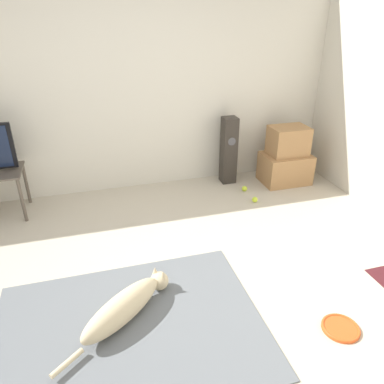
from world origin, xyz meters
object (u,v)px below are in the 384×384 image
at_px(cardboard_box_lower, 285,168).
at_px(tennis_ball_by_boxes, 245,189).
at_px(dog, 126,306).
at_px(cardboard_box_upper, 288,141).
at_px(frisbee, 341,328).
at_px(floor_speaker, 229,151).
at_px(tennis_ball_near_speaker, 255,200).

height_order(cardboard_box_lower, tennis_ball_by_boxes, cardboard_box_lower).
bearing_deg(dog, cardboard_box_upper, 38.73).
bearing_deg(frisbee, dog, 159.92).
height_order(floor_speaker, tennis_ball_by_boxes, floor_speaker).
bearing_deg(tennis_ball_near_speaker, cardboard_box_upper, 35.18).
bearing_deg(cardboard_box_lower, tennis_ball_by_boxes, -168.86).
bearing_deg(frisbee, floor_speaker, 87.47).
distance_m(dog, tennis_ball_by_boxes, 2.39).
xyz_separation_m(cardboard_box_lower, floor_speaker, (-0.71, 0.21, 0.24)).
relative_size(dog, tennis_ball_near_speaker, 13.53).
height_order(cardboard_box_upper, floor_speaker, floor_speaker).
bearing_deg(tennis_ball_near_speaker, dog, -140.06).
bearing_deg(dog, floor_speaker, 52.29).
relative_size(dog, frisbee, 3.32).
bearing_deg(floor_speaker, cardboard_box_lower, -16.73).
distance_m(frisbee, tennis_ball_by_boxes, 2.25).
distance_m(cardboard_box_lower, tennis_ball_by_boxes, 0.64).
height_order(frisbee, floor_speaker, floor_speaker).
relative_size(cardboard_box_upper, tennis_ball_by_boxes, 7.02).
bearing_deg(cardboard_box_lower, tennis_ball_near_speaker, -145.22).
height_order(floor_speaker, tennis_ball_near_speaker, floor_speaker).
relative_size(frisbee, tennis_ball_by_boxes, 4.07).
height_order(cardboard_box_lower, floor_speaker, floor_speaker).
xyz_separation_m(cardboard_box_upper, tennis_ball_near_speaker, (-0.61, -0.43, -0.52)).
xyz_separation_m(frisbee, cardboard_box_lower, (0.82, 2.36, 0.18)).
bearing_deg(cardboard_box_upper, tennis_ball_by_boxes, -168.06).
bearing_deg(dog, frisbee, -20.08).
bearing_deg(tennis_ball_by_boxes, dog, -134.51).
height_order(frisbee, tennis_ball_by_boxes, tennis_ball_by_boxes).
height_order(cardboard_box_lower, cardboard_box_upper, cardboard_box_upper).
relative_size(dog, tennis_ball_by_boxes, 13.53).
xyz_separation_m(frisbee, tennis_ball_by_boxes, (0.21, 2.24, 0.02)).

